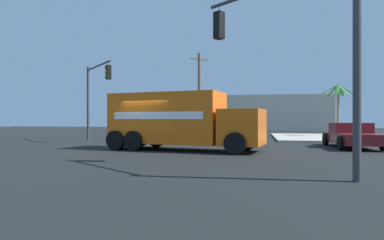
# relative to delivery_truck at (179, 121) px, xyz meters

# --- Properties ---
(ground_plane) EXTENTS (100.00, 100.00, 0.00)m
(ground_plane) POSITION_rel_delivery_truck_xyz_m (-1.56, -0.03, -1.51)
(ground_plane) COLOR black
(sidewalk_corner_far) EXTENTS (11.79, 11.79, 0.14)m
(sidewalk_corner_far) POSITION_rel_delivery_truck_xyz_m (11.19, 12.73, -1.44)
(sidewalk_corner_far) COLOR #B2ADA0
(sidewalk_corner_far) RESTS_ON ground
(delivery_truck) EXTENTS (8.09, 4.00, 2.91)m
(delivery_truck) POSITION_rel_delivery_truck_xyz_m (0.00, 0.00, 0.00)
(delivery_truck) COLOR orange
(delivery_truck) RESTS_ON ground
(traffic_light_primary) EXTENTS (4.19, 3.03, 5.85)m
(traffic_light_primary) POSITION_rel_delivery_truck_xyz_m (5.02, -6.52, 2.39)
(traffic_light_primary) COLOR #38383D
(traffic_light_primary) RESTS_ON ground
(traffic_light_secondary) EXTENTS (3.66, 3.62, 5.70)m
(traffic_light_secondary) POSITION_rel_delivery_truck_xyz_m (-7.94, 6.11, 2.29)
(traffic_light_secondary) COLOR #38383D
(traffic_light_secondary) RESTS_ON ground
(pickup_maroon) EXTENTS (2.35, 5.24, 1.38)m
(pickup_maroon) POSITION_rel_delivery_truck_xyz_m (9.04, 3.24, -0.78)
(pickup_maroon) COLOR maroon
(pickup_maroon) RESTS_ON ground
(palm_tree_far) EXTENTS (2.86, 2.52, 4.59)m
(palm_tree_far) POSITION_rel_delivery_truck_xyz_m (11.03, 15.06, 1.75)
(palm_tree_far) COLOR #7A6647
(palm_tree_far) RESTS_ON sidewalk_corner_far
(utility_pole) EXTENTS (1.74, 1.53, 9.10)m
(utility_pole) POSITION_rel_delivery_truck_xyz_m (-2.54, 20.18, 3.18)
(utility_pole) COLOR brown
(utility_pole) RESTS_ON ground
(building_backdrop) EXTENTS (23.36, 6.00, 4.84)m
(building_backdrop) POSITION_rel_delivery_truck_xyz_m (1.85, 30.53, 0.91)
(building_backdrop) COLOR beige
(building_backdrop) RESTS_ON ground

